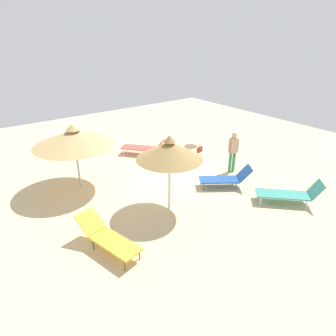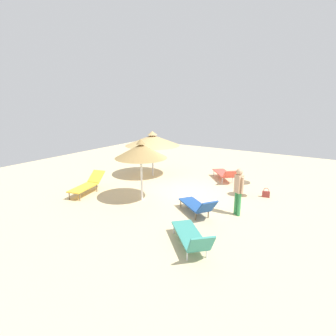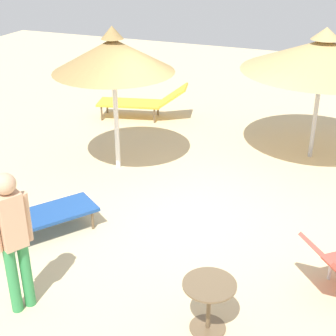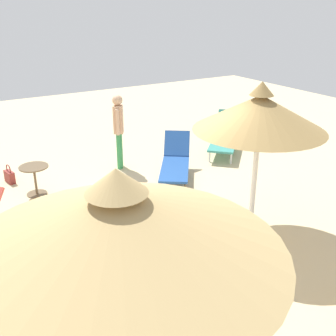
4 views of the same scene
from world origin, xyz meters
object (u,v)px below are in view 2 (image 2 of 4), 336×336
(lounge_chair_edge, at_px, (88,184))
(parasol_umbrella_far_left, at_px, (152,140))
(handbag, at_px, (266,194))
(lounge_chair_front, at_px, (225,173))
(side_table_round, at_px, (243,186))
(parasol_umbrella_near_right, at_px, (141,151))
(lounge_chair_back, at_px, (192,237))
(person_standing_far_right, at_px, (239,189))
(lounge_chair_center, at_px, (198,205))

(lounge_chair_edge, bearing_deg, parasol_umbrella_far_left, 168.92)
(lounge_chair_edge, distance_m, handbag, 7.97)
(lounge_chair_front, xyz_separation_m, side_table_round, (1.72, 1.52, 0.03))
(parasol_umbrella_far_left, height_order, lounge_chair_front, parasol_umbrella_far_left)
(parasol_umbrella_near_right, relative_size, lounge_chair_back, 1.33)
(lounge_chair_front, height_order, lounge_chair_back, lounge_chair_back)
(lounge_chair_front, distance_m, handbag, 2.82)
(parasol_umbrella_near_right, distance_m, person_standing_far_right, 4.11)
(person_standing_far_right, bearing_deg, side_table_round, -167.56)
(parasol_umbrella_far_left, distance_m, lounge_chair_edge, 4.35)
(lounge_chair_front, relative_size, side_table_round, 3.17)
(parasol_umbrella_near_right, xyz_separation_m, lounge_chair_front, (-4.58, 1.89, -1.73))
(parasol_umbrella_far_left, bearing_deg, lounge_chair_front, 108.68)
(lounge_chair_front, distance_m, lounge_chair_center, 4.76)
(parasol_umbrella_near_right, distance_m, lounge_chair_center, 3.19)
(lounge_chair_back, bearing_deg, parasol_umbrella_far_left, -135.87)
(lounge_chair_front, bearing_deg, lounge_chair_center, 9.45)
(handbag, xyz_separation_m, side_table_round, (0.35, -0.93, 0.28))
(lounge_chair_back, bearing_deg, person_standing_far_right, 174.08)
(lounge_chair_edge, relative_size, lounge_chair_back, 1.11)
(person_standing_far_right, xyz_separation_m, side_table_round, (-2.15, -0.47, -0.59))
(person_standing_far_right, xyz_separation_m, handbag, (-2.50, 0.45, -0.87))
(lounge_chair_back, distance_m, side_table_round, 5.14)
(parasol_umbrella_far_left, xyz_separation_m, side_table_round, (0.46, 5.26, -1.59))
(lounge_chair_edge, height_order, handbag, lounge_chair_edge)
(lounge_chair_edge, height_order, person_standing_far_right, person_standing_far_right)
(side_table_round, bearing_deg, lounge_chair_center, -14.00)
(parasol_umbrella_near_right, bearing_deg, side_table_round, 129.95)
(lounge_chair_center, bearing_deg, parasol_umbrella_far_left, -127.18)
(lounge_chair_center, xyz_separation_m, side_table_round, (-2.97, 0.74, 0.04))
(lounge_chair_back, xyz_separation_m, handbag, (-5.49, 0.76, -0.24))
(lounge_chair_center, height_order, side_table_round, lounge_chair_center)
(parasol_umbrella_far_left, xyz_separation_m, lounge_chair_front, (-1.26, 3.74, -1.62))
(lounge_chair_center, height_order, lounge_chair_edge, lounge_chair_center)
(parasol_umbrella_near_right, height_order, lounge_chair_back, parasol_umbrella_near_right)
(lounge_chair_back, bearing_deg, lounge_chair_edge, -104.67)
(lounge_chair_center, relative_size, person_standing_far_right, 1.09)
(parasol_umbrella_far_left, height_order, lounge_chair_center, parasol_umbrella_far_left)
(lounge_chair_edge, xyz_separation_m, lounge_chair_back, (1.62, 6.20, -0.04))
(lounge_chair_center, xyz_separation_m, lounge_chair_back, (2.17, 0.91, -0.00))
(lounge_chair_edge, bearing_deg, lounge_chair_back, 75.33)
(lounge_chair_edge, bearing_deg, parasol_umbrella_near_right, 103.95)
(lounge_chair_edge, xyz_separation_m, handbag, (-3.87, 6.97, -0.28))
(parasol_umbrella_far_left, relative_size, lounge_chair_front, 1.49)
(handbag, bearing_deg, parasol_umbrella_near_right, -53.50)
(parasol_umbrella_far_left, bearing_deg, parasol_umbrella_near_right, 29.08)
(lounge_chair_front, relative_size, lounge_chair_back, 1.02)
(lounge_chair_edge, relative_size, handbag, 5.10)
(lounge_chair_center, distance_m, handbag, 3.73)
(lounge_chair_back, bearing_deg, parasol_umbrella_near_right, -122.44)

